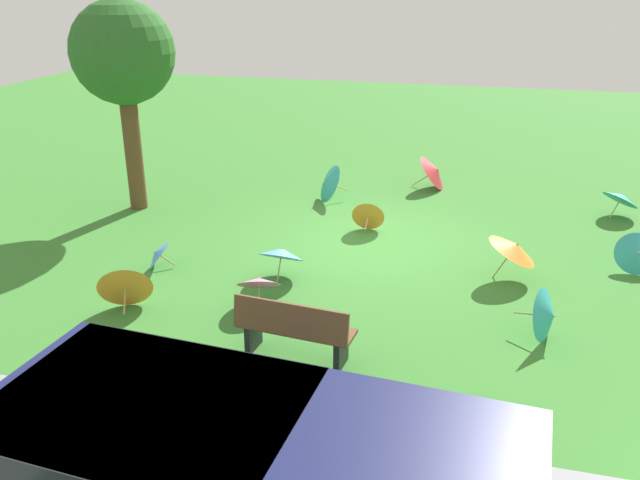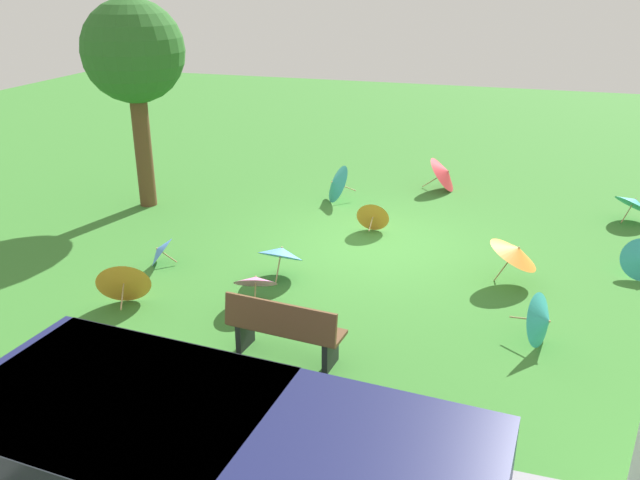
# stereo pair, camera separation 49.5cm
# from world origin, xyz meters

# --- Properties ---
(ground) EXTENTS (40.00, 40.00, 0.00)m
(ground) POSITION_xyz_m (0.00, 0.00, 0.00)
(ground) COLOR #387A2D
(van_dark) EXTENTS (4.73, 2.40, 1.53)m
(van_dark) POSITION_xyz_m (-0.16, 7.59, 0.91)
(van_dark) COLOR #191E4C
(van_dark) RESTS_ON ground
(park_bench) EXTENTS (1.64, 0.64, 0.90)m
(park_bench) POSITION_xyz_m (0.29, 4.31, 0.47)
(park_bench) COLOR brown
(park_bench) RESTS_ON ground
(shade_tree) EXTENTS (2.13, 2.13, 4.42)m
(shade_tree) POSITION_xyz_m (5.44, -0.80, 3.28)
(shade_tree) COLOR brown
(shade_tree) RESTS_ON ground
(parasol_pink_0) EXTENTS (0.84, 0.80, 0.65)m
(parasol_pink_0) POSITION_xyz_m (1.27, 2.94, 0.41)
(parasol_pink_0) COLOR tan
(parasol_pink_0) RESTS_ON ground
(parasol_teal_0) EXTENTS (0.75, 0.84, 0.79)m
(parasol_teal_0) POSITION_xyz_m (-3.01, 2.92, 0.40)
(parasol_teal_0) COLOR tan
(parasol_teal_0) RESTS_ON ground
(parasol_orange_0) EXTENTS (0.98, 0.91, 0.84)m
(parasol_orange_0) POSITION_xyz_m (3.24, 3.54, 0.42)
(parasol_orange_0) COLOR tan
(parasol_orange_0) RESTS_ON ground
(parasol_blue_0) EXTENTS (0.82, 0.80, 0.72)m
(parasol_blue_0) POSITION_xyz_m (1.24, 1.89, 0.46)
(parasol_blue_0) COLOR tan
(parasol_blue_0) RESTS_ON ground
(parasol_blue_1) EXTENTS (0.59, 0.70, 0.55)m
(parasol_blue_1) POSITION_xyz_m (3.49, 2.05, 0.28)
(parasol_blue_1) COLOR tan
(parasol_blue_1) RESTS_ON ground
(parasol_teal_2) EXTENTS (0.89, 1.02, 0.87)m
(parasol_teal_2) POSITION_xyz_m (1.49, -2.27, 0.44)
(parasol_teal_2) COLOR tan
(parasol_teal_2) RESTS_ON ground
(parasol_teal_3) EXTENTS (1.05, 1.05, 0.69)m
(parasol_teal_3) POSITION_xyz_m (-4.81, -2.86, 0.43)
(parasol_teal_3) COLOR tan
(parasol_teal_3) RESTS_ON ground
(parasol_orange_1) EXTENTS (0.89, 0.92, 0.86)m
(parasol_orange_1) POSITION_xyz_m (-2.56, 0.95, 0.57)
(parasol_orange_1) COLOR tan
(parasol_orange_1) RESTS_ON ground
(parasol_orange_2) EXTENTS (0.67, 0.62, 0.65)m
(parasol_orange_2) POSITION_xyz_m (0.24, -0.70, 0.33)
(parasol_orange_2) COLOR tan
(parasol_orange_2) RESTS_ON ground
(parasol_red_0) EXTENTS (0.90, 0.96, 0.86)m
(parasol_red_0) POSITION_xyz_m (-0.78, -3.87, 0.43)
(parasol_red_0) COLOR tan
(parasol_red_0) RESTS_ON ground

